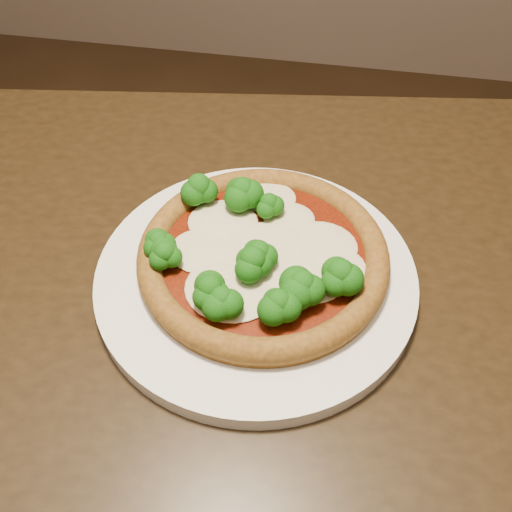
# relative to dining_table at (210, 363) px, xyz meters

# --- Properties ---
(dining_table) EXTENTS (1.19, 0.91, 0.75)m
(dining_table) POSITION_rel_dining_table_xyz_m (0.00, 0.00, 0.00)
(dining_table) COLOR black
(dining_table) RESTS_ON floor
(plate) EXTENTS (0.32, 0.32, 0.02)m
(plate) POSITION_rel_dining_table_xyz_m (0.05, 0.04, 0.12)
(plate) COLOR white
(plate) RESTS_ON dining_table
(pizza) EXTENTS (0.25, 0.25, 0.06)m
(pizza) POSITION_rel_dining_table_xyz_m (0.05, 0.05, 0.14)
(pizza) COLOR brown
(pizza) RESTS_ON plate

